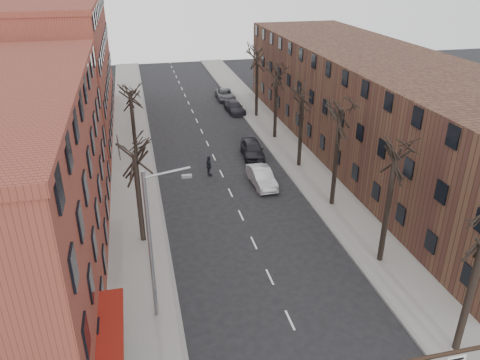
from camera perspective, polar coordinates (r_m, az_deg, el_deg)
sidewalk_left at (r=49.46m, az=-12.99°, el=3.28°), size 4.00×90.00×0.15m
sidewalk_right at (r=51.75m, az=4.99°, el=4.86°), size 4.00×90.00×0.15m
building_left_far at (r=56.79m, az=-22.15°, el=12.28°), size 12.00×28.00×14.00m
building_right at (r=48.95m, az=16.09°, el=8.82°), size 12.00×50.00×10.00m
tree_right_a at (r=27.93m, az=24.73°, el=-18.29°), size 5.20×5.20×10.00m
tree_right_b at (r=32.91m, az=16.62°, el=-9.44°), size 5.20×5.20×10.80m
tree_right_c at (r=38.92m, az=11.10°, el=-2.99°), size 5.20×5.20×11.60m
tree_right_d at (r=45.54m, az=7.16°, el=1.68°), size 5.20×5.20×10.00m
tree_right_e at (r=52.55m, az=4.24°, el=5.13°), size 5.20×5.20×10.80m
tree_right_f at (r=59.81m, az=2.00°, el=7.75°), size 5.20×5.20×11.60m
tree_left_a at (r=34.27m, az=-11.67°, el=-7.30°), size 5.20×5.20×9.50m
tree_left_b at (r=48.55m, az=-12.49°, el=2.81°), size 5.20×5.20×9.50m
streetlight at (r=24.83m, az=-10.56°, el=-7.28°), size 2.45×0.22×9.03m
silver_sedan at (r=41.16m, az=2.64°, el=0.36°), size 1.84×4.82×1.57m
parked_car_near at (r=47.00m, az=1.52°, el=3.78°), size 2.48×5.19×1.71m
parked_car_mid at (r=61.20m, az=-0.66°, el=8.87°), size 2.29×4.95×1.40m
parked_car_far at (r=67.06m, az=-1.82°, el=10.36°), size 2.43×5.11×1.41m
pedestrian_crossing at (r=42.89m, az=-3.80°, el=1.71°), size 0.66×1.21×1.97m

